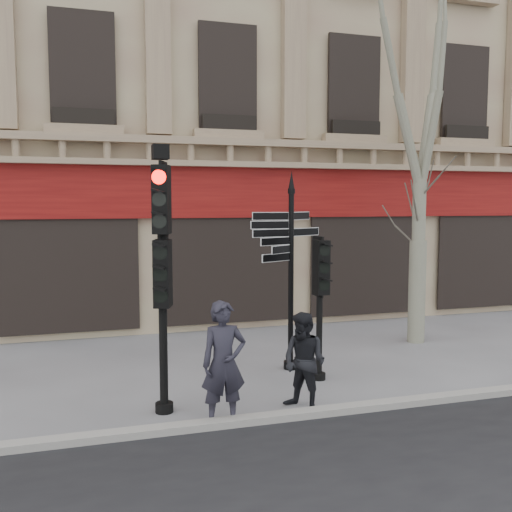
# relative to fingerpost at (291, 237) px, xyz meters

# --- Properties ---
(ground) EXTENTS (80.00, 80.00, 0.00)m
(ground) POSITION_rel_fingerpost_xyz_m (-0.34, -1.12, -2.66)
(ground) COLOR slate
(ground) RESTS_ON ground
(kerb) EXTENTS (80.00, 0.25, 0.12)m
(kerb) POSITION_rel_fingerpost_xyz_m (-0.34, -2.52, -2.60)
(kerb) COLOR gray
(kerb) RESTS_ON ground
(building) EXTENTS (28.00, 15.52, 18.00)m
(building) POSITION_rel_fingerpost_xyz_m (-0.34, 11.36, 6.33)
(building) COLOR tan
(building) RESTS_ON ground
(fingerpost) EXTENTS (2.03, 2.03, 3.96)m
(fingerpost) POSITION_rel_fingerpost_xyz_m (0.00, 0.00, 0.00)
(fingerpost) COLOR black
(fingerpost) RESTS_ON ground
(traffic_signal_main) EXTENTS (0.55, 0.47, 4.22)m
(traffic_signal_main) POSITION_rel_fingerpost_xyz_m (-2.75, -1.66, 0.01)
(traffic_signal_main) COLOR black
(traffic_signal_main) RESTS_ON ground
(traffic_signal_secondary) EXTENTS (0.45, 0.32, 2.65)m
(traffic_signal_secondary) POSITION_rel_fingerpost_xyz_m (0.28, -0.81, -0.81)
(traffic_signal_secondary) COLOR black
(traffic_signal_secondary) RESTS_ON ground
(plane_tree) EXTENTS (3.55, 3.55, 9.44)m
(plane_tree) POSITION_rel_fingerpost_xyz_m (3.66, 1.23, 3.97)
(plane_tree) COLOR gray
(plane_tree) RESTS_ON ground
(pedestrian_a) EXTENTS (0.70, 0.47, 1.89)m
(pedestrian_a) POSITION_rel_fingerpost_xyz_m (-1.96, -2.42, -1.72)
(pedestrian_a) COLOR #23212C
(pedestrian_a) RESTS_ON ground
(pedestrian_b) EXTENTS (0.94, 0.98, 1.59)m
(pedestrian_b) POSITION_rel_fingerpost_xyz_m (-0.57, -2.19, -1.87)
(pedestrian_b) COLOR black
(pedestrian_b) RESTS_ON ground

